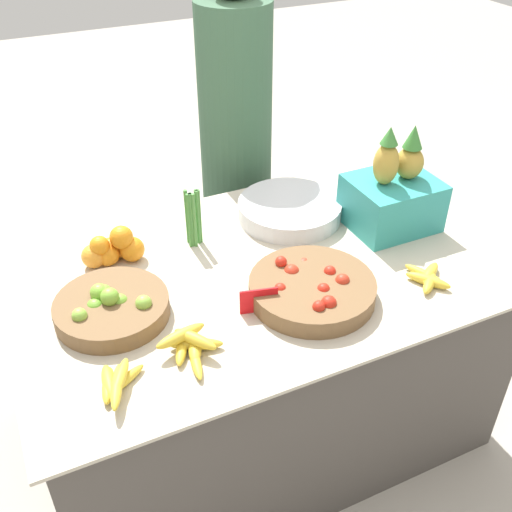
{
  "coord_description": "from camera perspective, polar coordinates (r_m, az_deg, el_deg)",
  "views": [
    {
      "loc": [
        -0.67,
        -1.42,
        1.91
      ],
      "look_at": [
        0.0,
        0.0,
        0.8
      ],
      "focal_mm": 42.0,
      "sensor_mm": 36.0,
      "label": 1
    }
  ],
  "objects": [
    {
      "name": "lime_bowl",
      "position": [
        1.8,
        -13.59,
        -4.76
      ],
      "size": [
        0.34,
        0.34,
        0.1
      ],
      "color": "brown",
      "rests_on": "market_table"
    },
    {
      "name": "tomato_basket",
      "position": [
        1.83,
        5.36,
        -3.1
      ],
      "size": [
        0.39,
        0.39,
        0.09
      ],
      "color": "brown",
      "rests_on": "market_table"
    },
    {
      "name": "produce_crate",
      "position": [
        2.17,
        12.88,
        5.62
      ],
      "size": [
        0.3,
        0.25,
        0.39
      ],
      "color": "teal",
      "rests_on": "market_table"
    },
    {
      "name": "price_sign",
      "position": [
        1.76,
        0.27,
        -4.28
      ],
      "size": [
        0.11,
        0.03,
        0.08
      ],
      "rotation": [
        0.0,
        0.0,
        -0.24
      ],
      "color": "red",
      "rests_on": "market_table"
    },
    {
      "name": "veg_bundle",
      "position": [
        2.03,
        -5.97,
        3.56
      ],
      "size": [
        0.05,
        0.05,
        0.21
      ],
      "color": "#428438",
      "rests_on": "market_table"
    },
    {
      "name": "banana_bunch_middle_right",
      "position": [
        1.59,
        -13.28,
        -11.68
      ],
      "size": [
        0.14,
        0.18,
        0.05
      ],
      "color": "gold",
      "rests_on": "market_table"
    },
    {
      "name": "orange_pile",
      "position": [
        2.02,
        -13.43,
        0.65
      ],
      "size": [
        0.2,
        0.12,
        0.13
      ],
      "color": "orange",
      "rests_on": "market_table"
    },
    {
      "name": "banana_bunch_front_center",
      "position": [
        1.65,
        -6.23,
        -8.41
      ],
      "size": [
        0.19,
        0.19,
        0.06
      ],
      "color": "gold",
      "rests_on": "market_table"
    },
    {
      "name": "metal_bowl",
      "position": [
        2.21,
        3.21,
        4.43
      ],
      "size": [
        0.38,
        0.38,
        0.07
      ],
      "color": "silver",
      "rests_on": "market_table"
    },
    {
      "name": "vendor_person",
      "position": [
        2.65,
        -1.88,
        8.84
      ],
      "size": [
        0.3,
        0.3,
        1.57
      ],
      "color": "#385B42",
      "rests_on": "ground_plane"
    },
    {
      "name": "banana_bunch_middle_left",
      "position": [
        1.97,
        16.07,
        -1.99
      ],
      "size": [
        0.15,
        0.17,
        0.04
      ],
      "color": "gold",
      "rests_on": "market_table"
    },
    {
      "name": "market_table",
      "position": [
        2.2,
        -0.0,
        -9.0
      ],
      "size": [
        1.57,
        1.01,
        0.75
      ],
      "color": "#4C4742",
      "rests_on": "ground_plane"
    },
    {
      "name": "ground_plane",
      "position": [
        2.47,
        -0.0,
        -15.18
      ],
      "size": [
        12.0,
        12.0,
        0.0
      ],
      "primitive_type": "plane",
      "color": "#ADA599"
    }
  ]
}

